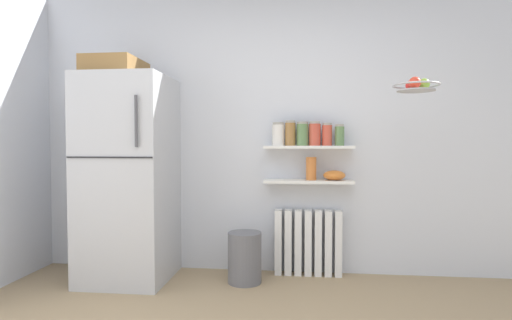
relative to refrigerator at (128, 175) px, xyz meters
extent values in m
cube|color=silver|center=(1.24, 0.41, 0.38)|extent=(7.04, 0.10, 2.60)
cube|color=#B7BABF|center=(0.00, 0.00, -0.03)|extent=(0.72, 0.72, 1.76)
cube|color=#262628|center=(0.00, -0.36, 0.16)|extent=(0.70, 0.01, 0.01)
cylinder|color=#4C4C51|center=(0.23, -0.38, 0.44)|extent=(0.02, 0.02, 0.40)
cube|color=olive|center=(-0.10, 0.00, 0.92)|extent=(0.43, 0.50, 0.15)
cube|color=white|center=(1.29, 0.28, -0.62)|extent=(0.06, 0.12, 0.59)
cube|color=white|center=(1.38, 0.28, -0.62)|extent=(0.06, 0.12, 0.59)
cube|color=white|center=(1.47, 0.28, -0.62)|extent=(0.06, 0.12, 0.59)
cube|color=white|center=(1.56, 0.28, -0.62)|extent=(0.06, 0.12, 0.59)
cube|color=white|center=(1.65, 0.28, -0.62)|extent=(0.06, 0.12, 0.59)
cube|color=white|center=(1.74, 0.28, -0.62)|extent=(0.06, 0.12, 0.59)
cube|color=white|center=(1.83, 0.28, -0.62)|extent=(0.06, 0.12, 0.59)
cube|color=white|center=(1.56, 0.25, -0.07)|extent=(0.79, 0.22, 0.02)
cube|color=white|center=(1.56, 0.25, 0.24)|extent=(0.79, 0.22, 0.02)
cylinder|color=silver|center=(1.29, 0.25, 0.35)|extent=(0.11, 0.11, 0.19)
cylinder|color=gray|center=(1.29, 0.25, 0.45)|extent=(0.10, 0.10, 0.02)
cylinder|color=olive|center=(1.40, 0.25, 0.35)|extent=(0.09, 0.09, 0.20)
cylinder|color=gray|center=(1.40, 0.25, 0.47)|extent=(0.09, 0.09, 0.02)
cylinder|color=#5B7F4C|center=(1.51, 0.25, 0.35)|extent=(0.11, 0.11, 0.19)
cylinder|color=gray|center=(1.51, 0.25, 0.45)|extent=(0.10, 0.10, 0.02)
cylinder|color=#C64C38|center=(1.61, 0.25, 0.35)|extent=(0.10, 0.10, 0.19)
cylinder|color=gray|center=(1.61, 0.25, 0.46)|extent=(0.10, 0.10, 0.02)
cylinder|color=#C64C38|center=(1.72, 0.25, 0.34)|extent=(0.09, 0.09, 0.18)
cylinder|color=gray|center=(1.72, 0.25, 0.44)|extent=(0.08, 0.08, 0.02)
cylinder|color=#5B7F4C|center=(1.83, 0.25, 0.34)|extent=(0.08, 0.08, 0.17)
cylinder|color=gray|center=(1.83, 0.25, 0.43)|extent=(0.08, 0.08, 0.02)
cylinder|color=#CC7033|center=(1.58, 0.25, 0.05)|extent=(0.09, 0.09, 0.20)
ellipsoid|color=orange|center=(1.79, 0.25, -0.01)|extent=(0.19, 0.19, 0.09)
cylinder|color=slate|center=(1.02, 0.01, -0.70)|extent=(0.29, 0.29, 0.43)
torus|color=#B2B2B7|center=(2.34, -0.24, 0.70)|extent=(0.34, 0.34, 0.01)
cylinder|color=#A8A8AD|center=(2.34, -0.24, 0.66)|extent=(0.28, 0.28, 0.01)
sphere|color=#7FAD38|center=(2.40, -0.23, 0.71)|extent=(0.08, 0.08, 0.08)
sphere|color=red|center=(2.32, -0.19, 0.71)|extent=(0.08, 0.08, 0.08)
sphere|color=red|center=(2.31, -0.31, 0.71)|extent=(0.09, 0.09, 0.09)
camera|label=1|loc=(1.49, -3.38, 0.26)|focal=28.50mm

